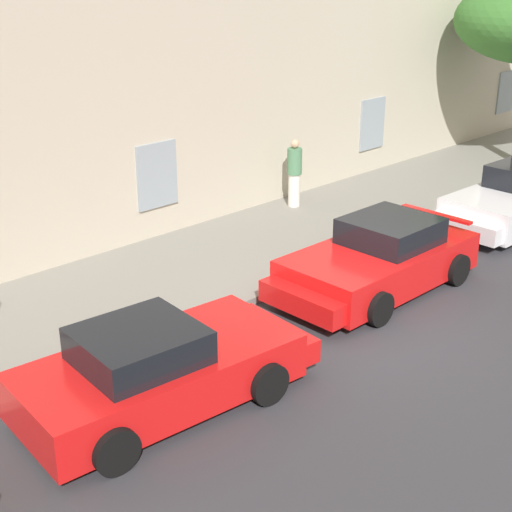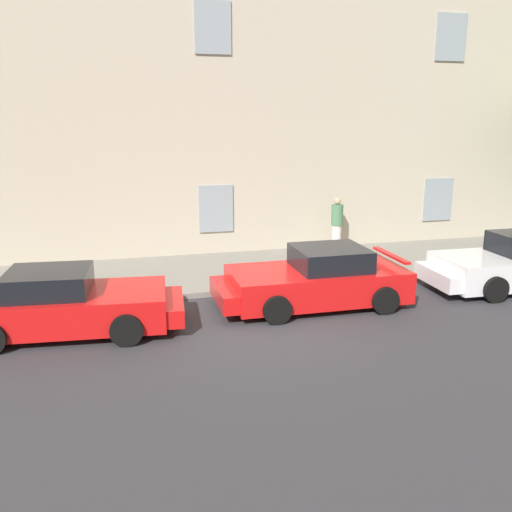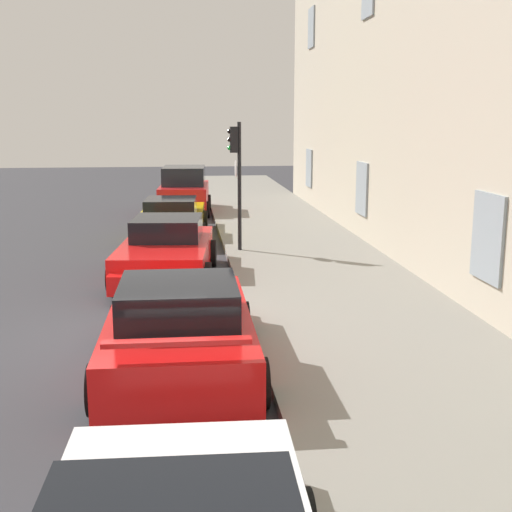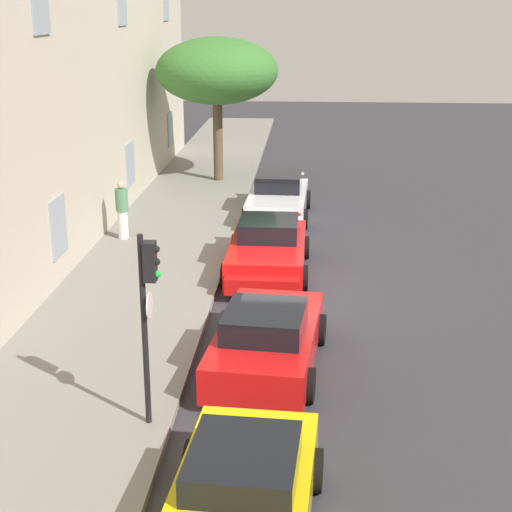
# 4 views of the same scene
# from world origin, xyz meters

# --- Properties ---
(ground_plane) EXTENTS (80.00, 80.00, 0.00)m
(ground_plane) POSITION_xyz_m (0.00, 0.00, 0.00)
(ground_plane) COLOR #333338
(sidewalk) EXTENTS (60.00, 4.04, 0.14)m
(sidewalk) POSITION_xyz_m (0.00, 3.98, 0.07)
(sidewalk) COLOR gray
(sidewalk) RESTS_ON ground
(building_facade) EXTENTS (40.01, 3.84, 11.91)m
(building_facade) POSITION_xyz_m (-0.00, 7.67, 5.97)
(building_facade) COLOR #BCB29E
(building_facade) RESTS_ON ground
(sportscar_yellow_flank) EXTENTS (4.66, 2.42, 1.36)m
(sportscar_yellow_flank) POSITION_xyz_m (-4.11, 0.45, 0.59)
(sportscar_yellow_flank) COLOR red
(sportscar_yellow_flank) RESTS_ON ground
(sportscar_white_middle) EXTENTS (4.58, 2.24, 1.41)m
(sportscar_white_middle) POSITION_xyz_m (1.34, 0.77, 0.61)
(sportscar_white_middle) COLOR red
(sportscar_white_middle) RESTS_ON ground
(sportscar_tail_end) EXTENTS (4.69, 2.22, 1.45)m
(sportscar_tail_end) POSITION_xyz_m (6.98, 0.74, 0.62)
(sportscar_tail_end) COLOR white
(sportscar_tail_end) RESTS_ON ground
(pedestrian_admiring) EXTENTS (0.44, 0.44, 1.77)m
(pedestrian_admiring) POSITION_xyz_m (3.89, 5.30, 1.04)
(pedestrian_admiring) COLOR silver
(pedestrian_admiring) RESTS_ON sidewalk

